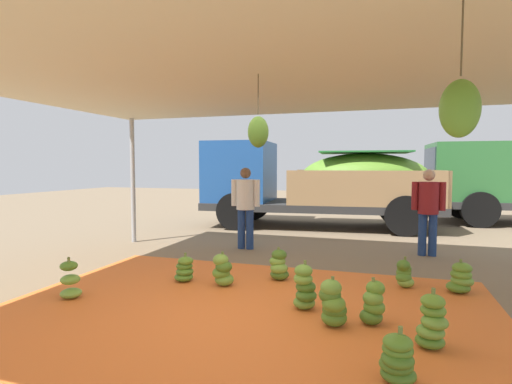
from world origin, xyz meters
The scene contains 17 objects.
ground_plane centered at (0.00, 3.00, 0.00)m, with size 40.00×40.00×0.00m, color #7F6B51.
tarp_orange centered at (0.00, 0.00, 0.01)m, with size 5.89×4.21×0.01m, color orange.
tent_canopy centered at (0.01, -0.10, 2.73)m, with size 8.00×7.00×2.82m.
banana_bunch_0 centered at (1.69, -1.16, 0.20)m, with size 0.40×0.41×0.46m.
banana_bunch_1 centered at (0.08, 1.33, 0.22)m, with size 0.38×0.36×0.49m.
banana_bunch_2 centered at (-2.28, -0.28, 0.23)m, with size 0.37×0.35×0.53m.
banana_bunch_3 centered at (-0.60, 0.80, 0.22)m, with size 0.37×0.35×0.49m.
banana_bunch_4 centered at (2.56, 1.49, 0.20)m, with size 0.40×0.36×0.45m.
banana_bunch_5 centered at (2.01, -0.42, 0.25)m, with size 0.38×0.38×0.57m.
banana_bunch_6 centered at (0.69, 0.23, 0.26)m, with size 0.36×0.36×0.59m.
banana_bunch_7 centered at (1.47, 0.01, 0.23)m, with size 0.35×0.33×0.50m.
banana_bunch_8 centered at (-1.23, 0.84, 0.18)m, with size 0.37×0.37×0.42m.
banana_bunch_9 centered at (1.07, -0.18, 0.25)m, with size 0.36×0.36×0.54m.
banana_bunch_10 centered at (1.85, 1.52, 0.19)m, with size 0.29×0.32×0.44m.
cargo_truck_main centered at (-0.29, 6.84, 1.27)m, with size 6.52×2.86×2.40m.
worker_0 centered at (-1.15, 3.36, 0.98)m, with size 0.61×0.38×1.68m.
worker_1 centered at (2.36, 3.81, 0.96)m, with size 0.60×0.37×1.65m.
Camera 1 is at (1.56, -4.39, 1.71)m, focal length 28.15 mm.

